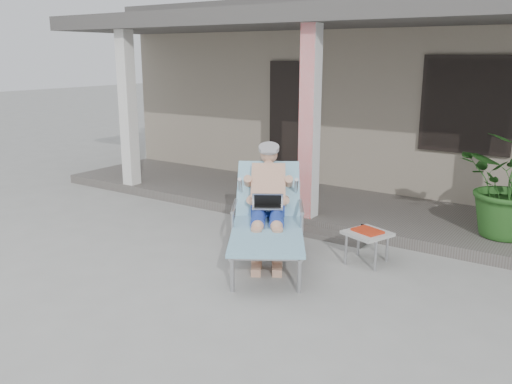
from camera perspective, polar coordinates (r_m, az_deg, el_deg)
The scene contains 7 objects.
ground at distance 6.04m, azimuth -4.51°, elevation -8.81°, with size 60.00×60.00×0.00m, color #9E9E99.
house at distance 11.40m, azimuth 16.29°, elevation 10.24°, with size 10.40×5.40×3.30m.
porch_deck at distance 8.44m, azimuth 8.18°, elevation -1.59°, with size 10.00×2.00×0.15m, color #605B56.
porch_overhang at distance 8.08m, azimuth 8.72°, elevation 17.16°, with size 10.00×2.30×2.85m.
porch_step at distance 7.47m, azimuth 4.31°, elevation -3.90°, with size 2.00×0.30×0.07m, color #605B56.
lounger at distance 6.34m, azimuth 1.25°, elevation 0.36°, with size 1.72×2.12×1.36m.
side_table at distance 6.40m, azimuth 11.65°, elevation -4.45°, with size 0.58×0.58×0.41m.
Camera 1 is at (3.47, -4.34, 2.37)m, focal length 38.00 mm.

